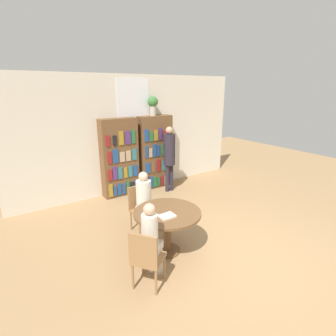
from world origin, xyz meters
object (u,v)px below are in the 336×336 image
(seated_reader_left, at_px, (145,199))
(librarian_standing, at_px, (169,152))
(reading_table, at_px, (167,219))
(chair_near_camera, at_px, (146,257))
(bookshelf_right, at_px, (155,152))
(bookshelf_left, at_px, (120,158))
(chair_left_side, at_px, (140,206))
(flower_vase, at_px, (153,104))
(seated_reader_right, at_px, (151,238))

(seated_reader_left, bearing_deg, librarian_standing, -137.63)
(reading_table, distance_m, chair_near_camera, 0.90)
(bookshelf_right, bearing_deg, reading_table, -117.63)
(bookshelf_left, relative_size, chair_left_side, 2.22)
(chair_left_side, bearing_deg, chair_near_camera, 63.00)
(reading_table, relative_size, seated_reader_left, 0.90)
(seated_reader_left, bearing_deg, bookshelf_right, -127.41)
(flower_vase, height_order, librarian_standing, flower_vase)
(librarian_standing, bearing_deg, chair_near_camera, -129.04)
(reading_table, xyz_separation_m, seated_reader_left, (-0.02, 0.71, 0.09))
(chair_left_side, bearing_deg, reading_table, 90.00)
(flower_vase, relative_size, chair_left_side, 0.55)
(librarian_standing, bearing_deg, seated_reader_left, -135.87)
(bookshelf_right, xyz_separation_m, seated_reader_left, (-1.46, -2.04, -0.28))
(seated_reader_right, bearing_deg, seated_reader_left, 117.20)
(reading_table, relative_size, chair_near_camera, 1.25)
(bookshelf_right, bearing_deg, librarian_standing, -76.30)
(chair_near_camera, height_order, seated_reader_right, seated_reader_right)
(bookshelf_left, bearing_deg, bookshelf_right, 0.02)
(bookshelf_left, height_order, librarian_standing, bookshelf_left)
(reading_table, bearing_deg, librarian_standing, 55.23)
(chair_near_camera, distance_m, seated_reader_left, 1.45)
(bookshelf_right, bearing_deg, seated_reader_right, -122.11)
(bookshelf_left, height_order, seated_reader_right, bookshelf_left)
(chair_left_side, xyz_separation_m, librarian_standing, (1.59, 1.36, 0.57))
(reading_table, distance_m, seated_reader_right, 0.71)
(chair_near_camera, relative_size, librarian_standing, 0.51)
(reading_table, bearing_deg, seated_reader_left, 91.75)
(bookshelf_right, bearing_deg, seated_reader_left, -125.66)
(bookshelf_left, bearing_deg, reading_table, -98.10)
(reading_table, relative_size, chair_left_side, 1.25)
(reading_table, bearing_deg, flower_vase, 63.17)
(chair_near_camera, xyz_separation_m, chair_left_side, (0.68, 1.44, 0.00))
(bookshelf_left, distance_m, seated_reader_right, 3.34)
(chair_left_side, relative_size, librarian_standing, 0.51)
(chair_left_side, xyz_separation_m, seated_reader_left, (0.01, -0.18, 0.21))
(bookshelf_right, relative_size, librarian_standing, 1.13)
(chair_near_camera, bearing_deg, bookshelf_right, 109.20)
(reading_table, height_order, seated_reader_right, seated_reader_right)
(chair_near_camera, height_order, librarian_standing, librarian_standing)
(bookshelf_right, xyz_separation_m, reading_table, (-1.44, -2.75, -0.37))
(bookshelf_right, bearing_deg, bookshelf_left, -179.98)
(bookshelf_left, relative_size, seated_reader_left, 1.61)
(flower_vase, distance_m, seated_reader_right, 4.07)
(librarian_standing, bearing_deg, chair_left_side, -139.48)
(flower_vase, relative_size, seated_reader_left, 0.40)
(flower_vase, xyz_separation_m, chair_near_camera, (-2.10, -3.30, -1.77))
(flower_vase, xyz_separation_m, seated_reader_right, (-1.95, -3.19, -1.59))
(flower_vase, height_order, chair_near_camera, flower_vase)
(bookshelf_left, height_order, seated_reader_left, bookshelf_left)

